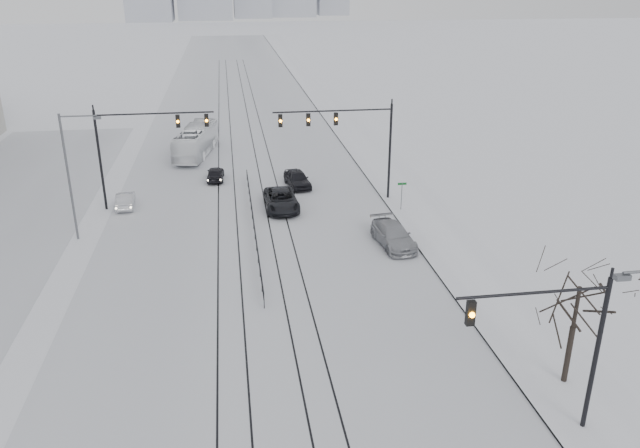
{
  "coord_description": "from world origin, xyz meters",
  "views": [
    {
      "loc": [
        -1.46,
        -13.03,
        17.53
      ],
      "look_at": [
        3.84,
        22.35,
        3.2
      ],
      "focal_mm": 35.0,
      "sensor_mm": 36.0,
      "label": 1
    }
  ],
  "objects_px": {
    "sedan_sb_inner": "(215,174)",
    "sedan_sb_outer": "(125,200)",
    "traffic_mast_near": "(561,337)",
    "sedan_nb_far": "(297,179)",
    "sedan_nb_right": "(393,236)",
    "bare_tree": "(578,297)",
    "sedan_nb_front": "(281,200)",
    "box_truck": "(196,141)"
  },
  "relations": [
    {
      "from": "sedan_sb_outer",
      "to": "sedan_nb_right",
      "type": "relative_size",
      "value": 0.72
    },
    {
      "from": "sedan_nb_right",
      "to": "sedan_sb_outer",
      "type": "bearing_deg",
      "value": 145.17
    },
    {
      "from": "traffic_mast_near",
      "to": "sedan_nb_right",
      "type": "bearing_deg",
      "value": 93.93
    },
    {
      "from": "traffic_mast_near",
      "to": "box_truck",
      "type": "relative_size",
      "value": 0.65
    },
    {
      "from": "sedan_nb_right",
      "to": "box_truck",
      "type": "relative_size",
      "value": 0.48
    },
    {
      "from": "sedan_nb_front",
      "to": "sedan_nb_right",
      "type": "relative_size",
      "value": 1.07
    },
    {
      "from": "sedan_sb_inner",
      "to": "sedan_nb_far",
      "type": "relative_size",
      "value": 0.87
    },
    {
      "from": "sedan_nb_front",
      "to": "box_truck",
      "type": "xyz_separation_m",
      "value": [
        -7.26,
        17.37,
        0.73
      ]
    },
    {
      "from": "traffic_mast_near",
      "to": "bare_tree",
      "type": "height_order",
      "value": "traffic_mast_near"
    },
    {
      "from": "sedan_nb_right",
      "to": "box_truck",
      "type": "distance_m",
      "value": 29.46
    },
    {
      "from": "sedan_nb_right",
      "to": "sedan_nb_far",
      "type": "relative_size",
      "value": 1.2
    },
    {
      "from": "sedan_sb_inner",
      "to": "sedan_nb_far",
      "type": "bearing_deg",
      "value": 160.07
    },
    {
      "from": "sedan_nb_far",
      "to": "box_truck",
      "type": "xyz_separation_m",
      "value": [
        -9.18,
        11.93,
        0.76
      ]
    },
    {
      "from": "traffic_mast_near",
      "to": "sedan_nb_far",
      "type": "xyz_separation_m",
      "value": [
        -6.43,
        33.36,
        -3.83
      ]
    },
    {
      "from": "bare_tree",
      "to": "sedan_nb_front",
      "type": "relative_size",
      "value": 1.11
    },
    {
      "from": "sedan_sb_outer",
      "to": "sedan_nb_front",
      "type": "distance_m",
      "value": 12.65
    },
    {
      "from": "bare_tree",
      "to": "sedan_nb_far",
      "type": "height_order",
      "value": "bare_tree"
    },
    {
      "from": "sedan_sb_inner",
      "to": "sedan_sb_outer",
      "type": "xyz_separation_m",
      "value": [
        -7.16,
        -6.1,
        -0.02
      ]
    },
    {
      "from": "sedan_nb_front",
      "to": "box_truck",
      "type": "height_order",
      "value": "box_truck"
    },
    {
      "from": "sedan_nb_right",
      "to": "sedan_sb_inner",
      "type": "bearing_deg",
      "value": 120.17
    },
    {
      "from": "box_truck",
      "to": "bare_tree",
      "type": "bearing_deg",
      "value": 124.17
    },
    {
      "from": "sedan_nb_front",
      "to": "sedan_sb_inner",
      "type": "bearing_deg",
      "value": 121.29
    },
    {
      "from": "sedan_sb_outer",
      "to": "sedan_nb_far",
      "type": "distance_m",
      "value": 14.7
    },
    {
      "from": "bare_tree",
      "to": "sedan_nb_front",
      "type": "height_order",
      "value": "bare_tree"
    },
    {
      "from": "sedan_nb_front",
      "to": "sedan_sb_outer",
      "type": "bearing_deg",
      "value": 168.67
    },
    {
      "from": "traffic_mast_near",
      "to": "sedan_nb_right",
      "type": "height_order",
      "value": "traffic_mast_near"
    },
    {
      "from": "traffic_mast_near",
      "to": "sedan_sb_outer",
      "type": "height_order",
      "value": "traffic_mast_near"
    },
    {
      "from": "sedan_nb_right",
      "to": "sedan_nb_far",
      "type": "distance_m",
      "value": 14.74
    },
    {
      "from": "sedan_nb_far",
      "to": "box_truck",
      "type": "distance_m",
      "value": 15.07
    },
    {
      "from": "bare_tree",
      "to": "sedan_nb_front",
      "type": "xyz_separation_m",
      "value": [
        -10.76,
        24.92,
        -3.72
      ]
    },
    {
      "from": "sedan_sb_inner",
      "to": "sedan_nb_right",
      "type": "distance_m",
      "value": 20.81
    },
    {
      "from": "sedan_sb_outer",
      "to": "bare_tree",
      "type": "bearing_deg",
      "value": 126.58
    },
    {
      "from": "sedan_nb_far",
      "to": "box_truck",
      "type": "bearing_deg",
      "value": 118.07
    },
    {
      "from": "sedan_sb_inner",
      "to": "sedan_nb_far",
      "type": "height_order",
      "value": "sedan_nb_far"
    },
    {
      "from": "traffic_mast_near",
      "to": "sedan_nb_right",
      "type": "xyz_separation_m",
      "value": [
        -1.34,
        19.53,
        -3.82
      ]
    },
    {
      "from": "sedan_nb_far",
      "to": "sedan_nb_front",
      "type": "bearing_deg",
      "value": -118.93
    },
    {
      "from": "sedan_sb_inner",
      "to": "sedan_sb_outer",
      "type": "relative_size",
      "value": 1.0
    },
    {
      "from": "sedan_nb_far",
      "to": "bare_tree",
      "type": "bearing_deg",
      "value": -83.28
    },
    {
      "from": "sedan_sb_outer",
      "to": "sedan_nb_far",
      "type": "xyz_separation_m",
      "value": [
        14.36,
        3.15,
        0.12
      ]
    },
    {
      "from": "bare_tree",
      "to": "sedan_nb_far",
      "type": "distance_m",
      "value": 31.84
    },
    {
      "from": "sedan_sb_inner",
      "to": "sedan_nb_right",
      "type": "relative_size",
      "value": 0.72
    },
    {
      "from": "sedan_nb_far",
      "to": "sedan_nb_right",
      "type": "bearing_deg",
      "value": -79.32
    }
  ]
}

